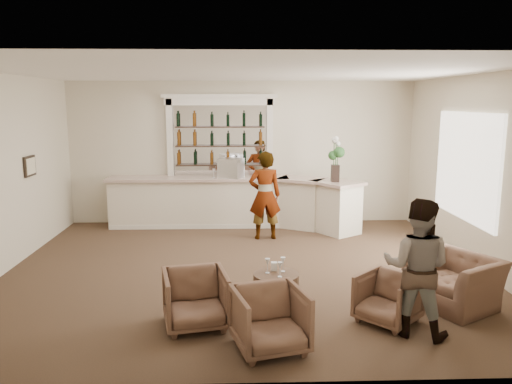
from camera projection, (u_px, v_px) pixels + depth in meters
ground at (244, 270)px, 8.54m from camera, size 8.00×8.00×0.00m
room_shell at (252, 130)px, 8.82m from camera, size 8.04×7.02×3.32m
bar_counter at (235, 202)px, 11.38m from camera, size 5.72×1.80×1.14m
back_bar_alcove at (220, 137)px, 11.51m from camera, size 2.64×0.25×3.00m
cocktail_table at (276, 291)px, 6.91m from camera, size 0.64×0.64×0.50m
sommelier at (265, 195)px, 10.32m from camera, size 0.70×0.49×1.84m
guest at (417, 267)px, 6.04m from camera, size 1.03×0.95×1.71m
armchair_left at (196, 299)px, 6.33m from camera, size 0.93×0.95×0.73m
armchair_center at (270, 320)px, 5.73m from camera, size 0.97×0.98×0.73m
armchair_right at (388, 299)px, 6.45m from camera, size 0.99×0.99×0.64m
armchair_far at (454, 281)px, 6.98m from camera, size 1.38×1.43×0.72m
espresso_machine at (231, 168)px, 11.23m from camera, size 0.62×0.58×0.44m
flower_vase at (336, 157)px, 10.61m from camera, size 0.25×0.25×0.96m
wine_glass_bar_left at (214, 173)px, 11.23m from camera, size 0.07×0.07×0.21m
wine_glass_bar_right at (269, 173)px, 11.25m from camera, size 0.07×0.07×0.21m
wine_glass_tbl_a at (267, 266)px, 6.87m from camera, size 0.07×0.07×0.21m
wine_glass_tbl_b at (283, 265)px, 6.92m from camera, size 0.07×0.07×0.21m
wine_glass_tbl_c at (280, 270)px, 6.72m from camera, size 0.07×0.07×0.21m
napkin_holder at (274, 266)px, 6.99m from camera, size 0.08×0.08×0.12m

